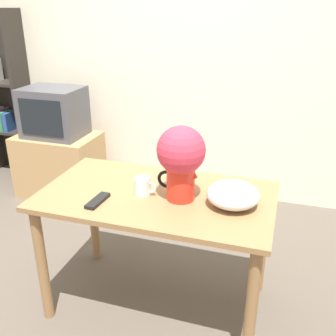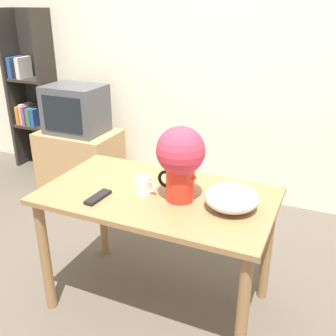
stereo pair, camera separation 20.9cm
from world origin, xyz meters
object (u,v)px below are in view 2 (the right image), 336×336
Objects in this scene: flower_vase at (180,158)px; coffee_mug at (144,185)px; white_bowl at (232,198)px; tv_set at (76,109)px.

flower_vase is 0.28m from coffee_mug.
flower_vase reaches higher than white_bowl.
tv_set is (-1.55, 1.20, -0.19)m from flower_vase.
coffee_mug is 0.49m from white_bowl.
coffee_mug is 1.81m from tv_set.
coffee_mug is at bearing -177.18° from white_bowl.
tv_set is (-1.34, 1.21, 0.00)m from coffee_mug.
white_bowl is at bearing -32.94° from tv_set.
flower_vase is 0.77× the size of tv_set.
flower_vase is 3.18× the size of coffee_mug.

